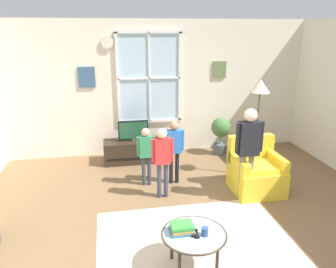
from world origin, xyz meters
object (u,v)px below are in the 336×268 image
at_px(tv_stand, 134,151).
at_px(remote_near_cup, 196,234).
at_px(coffee_table, 194,236).
at_px(person_blue_shirt, 174,145).
at_px(floor_lamp, 260,96).
at_px(television, 133,130).
at_px(potted_plant_by_window, 221,132).
at_px(armchair, 256,172).
at_px(remote_near_books, 195,233).
at_px(person_black_shirt, 249,144).
at_px(cup, 205,231).
at_px(book_stack, 182,228).
at_px(person_green_shirt, 146,150).
at_px(person_red_shirt, 162,155).

distance_m(tv_stand, remote_near_cup, 3.29).
bearing_deg(tv_stand, coffee_table, -83.54).
xyz_separation_m(person_blue_shirt, floor_lamp, (1.47, 0.03, 0.77)).
bearing_deg(remote_near_cup, television, 96.63).
height_order(coffee_table, potted_plant_by_window, potted_plant_by_window).
distance_m(armchair, remote_near_books, 2.20).
xyz_separation_m(person_black_shirt, person_blue_shirt, (-0.98, 0.74, -0.22)).
bearing_deg(coffee_table, remote_near_cup, -65.75).
bearing_deg(cup, floor_lamp, 54.27).
relative_size(armchair, floor_lamp, 0.50).
xyz_separation_m(book_stack, person_blue_shirt, (0.35, 2.09, 0.19)).
bearing_deg(television, armchair, -41.22).
distance_m(coffee_table, remote_near_cup, 0.05).
distance_m(person_blue_shirt, potted_plant_by_window, 1.71).
distance_m(tv_stand, coffee_table, 3.26).
bearing_deg(armchair, person_black_shirt, -140.79).
bearing_deg(person_black_shirt, person_blue_shirt, 143.05).
bearing_deg(remote_near_books, armchair, 47.94).
bearing_deg(person_black_shirt, cup, -127.22).
height_order(remote_near_books, potted_plant_by_window, potted_plant_by_window).
bearing_deg(person_blue_shirt, remote_near_books, -95.80).
distance_m(tv_stand, person_green_shirt, 1.17).
bearing_deg(tv_stand, television, -90.00).
height_order(tv_stand, remote_near_cup, remote_near_cup).
bearing_deg(person_green_shirt, remote_near_books, -83.18).
height_order(person_green_shirt, person_black_shirt, person_black_shirt).
height_order(television, person_green_shirt, person_green_shirt).
bearing_deg(remote_near_books, television, 96.54).
relative_size(cup, person_black_shirt, 0.07).
xyz_separation_m(remote_near_cup, person_red_shirt, (-0.07, 1.70, 0.25)).
relative_size(tv_stand, remote_near_cup, 8.45).
relative_size(armchair, person_blue_shirt, 0.79).
xyz_separation_m(book_stack, remote_near_cup, (0.13, -0.08, -0.04)).
height_order(cup, floor_lamp, floor_lamp).
height_order(book_stack, floor_lamp, floor_lamp).
distance_m(person_green_shirt, potted_plant_by_window, 2.07).
distance_m(person_green_shirt, person_red_shirt, 0.51).
height_order(book_stack, person_green_shirt, person_green_shirt).
distance_m(book_stack, person_red_shirt, 1.64).
bearing_deg(potted_plant_by_window, person_red_shirt, -133.03).
bearing_deg(potted_plant_by_window, tv_stand, -178.01).
xyz_separation_m(coffee_table, floor_lamp, (1.70, 2.16, 1.04)).
height_order(cup, person_blue_shirt, person_blue_shirt).
distance_m(person_black_shirt, floor_lamp, 1.07).
relative_size(book_stack, potted_plant_by_window, 0.34).
height_order(coffee_table, person_green_shirt, person_green_shirt).
distance_m(television, person_red_shirt, 1.59).
bearing_deg(person_red_shirt, coffee_table, -88.09).
bearing_deg(person_red_shirt, person_black_shirt, -12.43).
bearing_deg(tv_stand, person_green_shirt, -84.03).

